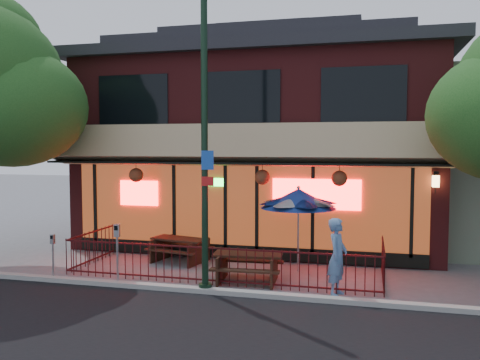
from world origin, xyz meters
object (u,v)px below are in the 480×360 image
Objects in this scene: street_light at (205,162)px; parking_meter_far at (53,249)px; patio_umbrella at (298,198)px; pedestrian at (337,257)px; picnic_table_right at (248,263)px; picnic_table_left at (180,246)px; parking_meter_near at (117,244)px.

street_light reaches higher than parking_meter_far.
street_light is at bearing -0.04° from parking_meter_far.
patio_umbrella is 2.66m from pedestrian.
picnic_table_right is 1.52× the size of parking_meter_far.
picnic_table_right reaches higher than picnic_table_left.
patio_umbrella is 1.54× the size of parking_meter_near.
parking_meter_near is (-4.24, -2.57, -1.00)m from patio_umbrella.
parking_meter_near is (-3.14, -1.10, 0.56)m from picnic_table_right.
parking_meter_near is (-0.61, -2.80, 0.58)m from picnic_table_left.
parking_meter_far is at bearing -131.44° from picnic_table_left.
parking_meter_near is 1.28× the size of parking_meter_far.
picnic_table_right is at bearing 88.15° from pedestrian.
picnic_table_left is 1.25× the size of parking_meter_near.
picnic_table_left is at bearing 146.08° from picnic_table_right.
parking_meter_far reaches higher than picnic_table_left.
street_light is 3.14m from parking_meter_near.
pedestrian reaches higher than parking_meter_far.
picnic_table_right is at bearing -126.82° from patio_umbrella.
street_light is 2.90× the size of patio_umbrella.
patio_umbrella is 5.06m from parking_meter_near.
picnic_table_left is 1.60× the size of parking_meter_far.
pedestrian reaches higher than picnic_table_right.
picnic_table_left is 3.97m from patio_umbrella.
parking_meter_near is 1.88m from parking_meter_far.
picnic_table_left is at bearing 77.76° from parking_meter_near.
picnic_table_left is at bearing 121.69° from street_light.
street_light reaches higher than picnic_table_right.
street_light is 2.98m from picnic_table_right.
pedestrian is 1.51× the size of parking_meter_far.
parking_meter_near is (-5.45, -0.50, 0.14)m from pedestrian.
parking_meter_far is at bearing -157.15° from patio_umbrella.
picnic_table_right is at bearing 54.13° from street_light.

